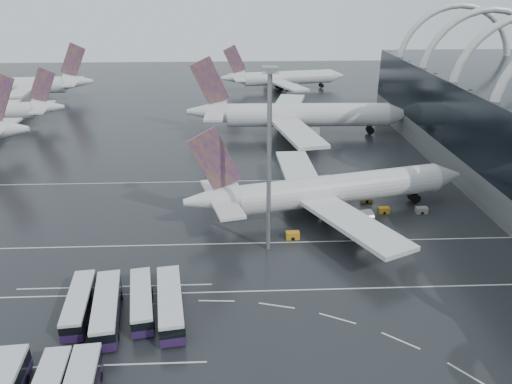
{
  "coord_description": "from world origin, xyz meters",
  "views": [
    {
      "loc": [
        -6.29,
        -61.66,
        41.19
      ],
      "look_at": [
        -2.77,
        17.5,
        7.0
      ],
      "focal_mm": 35.0,
      "sensor_mm": 36.0,
      "label": 1
    }
  ],
  "objects_px": {
    "gse_cart_belly_d": "(421,210)",
    "bus_row_near_d": "(170,303)",
    "bus_row_near_a": "(79,304)",
    "gse_cart_belly_e": "(366,199)",
    "airliner_main": "(327,191)",
    "gse_cart_belly_c": "(293,235)",
    "jet_remote_far": "(31,85)",
    "floodlight_mast": "(269,141)",
    "bus_row_near_b": "(107,308)",
    "airliner_gate_c": "(281,78)",
    "bus_row_near_c": "(142,301)",
    "gse_cart_belly_b": "(364,190)",
    "gse_cart_belly_a": "(384,210)"
  },
  "relations": [
    {
      "from": "gse_cart_belly_d",
      "to": "bus_row_near_d",
      "type": "bearing_deg",
      "value": -146.45
    },
    {
      "from": "bus_row_near_a",
      "to": "gse_cart_belly_e",
      "type": "height_order",
      "value": "bus_row_near_a"
    },
    {
      "from": "airliner_main",
      "to": "gse_cart_belly_c",
      "type": "distance_m",
      "value": 12.52
    },
    {
      "from": "jet_remote_far",
      "to": "floodlight_mast",
      "type": "height_order",
      "value": "floodlight_mast"
    },
    {
      "from": "bus_row_near_a",
      "to": "bus_row_near_b",
      "type": "height_order",
      "value": "bus_row_near_b"
    },
    {
      "from": "airliner_gate_c",
      "to": "bus_row_near_b",
      "type": "xyz_separation_m",
      "value": [
        -35.8,
        -143.65,
        -2.65
      ]
    },
    {
      "from": "gse_cart_belly_d",
      "to": "gse_cart_belly_e",
      "type": "relative_size",
      "value": 1.0
    },
    {
      "from": "gse_cart_belly_c",
      "to": "gse_cart_belly_d",
      "type": "relative_size",
      "value": 1.05
    },
    {
      "from": "bus_row_near_a",
      "to": "bus_row_near_c",
      "type": "bearing_deg",
      "value": -93.39
    },
    {
      "from": "bus_row_near_a",
      "to": "gse_cart_belly_c",
      "type": "bearing_deg",
      "value": -63.54
    },
    {
      "from": "gse_cart_belly_e",
      "to": "airliner_main",
      "type": "bearing_deg",
      "value": -149.61
    },
    {
      "from": "jet_remote_far",
      "to": "gse_cart_belly_c",
      "type": "bearing_deg",
      "value": 122.62
    },
    {
      "from": "airliner_gate_c",
      "to": "gse_cart_belly_d",
      "type": "bearing_deg",
      "value": -92.18
    },
    {
      "from": "airliner_main",
      "to": "jet_remote_far",
      "type": "distance_m",
      "value": 134.97
    },
    {
      "from": "bus_row_near_b",
      "to": "gse_cart_belly_c",
      "type": "relative_size",
      "value": 6.06
    },
    {
      "from": "gse_cart_belly_d",
      "to": "airliner_gate_c",
      "type": "bearing_deg",
      "value": 98.16
    },
    {
      "from": "gse_cart_belly_b",
      "to": "gse_cart_belly_d",
      "type": "distance_m",
      "value": 13.32
    },
    {
      "from": "bus_row_near_b",
      "to": "gse_cart_belly_b",
      "type": "height_order",
      "value": "bus_row_near_b"
    },
    {
      "from": "gse_cart_belly_a",
      "to": "gse_cart_belly_b",
      "type": "xyz_separation_m",
      "value": [
        -1.5,
        9.77,
        0.05
      ]
    },
    {
      "from": "bus_row_near_d",
      "to": "floodlight_mast",
      "type": "relative_size",
      "value": 0.47
    },
    {
      "from": "bus_row_near_b",
      "to": "gse_cart_belly_b",
      "type": "xyz_separation_m",
      "value": [
        43.5,
        40.06,
        -1.22
      ]
    },
    {
      "from": "bus_row_near_d",
      "to": "gse_cart_belly_d",
      "type": "distance_m",
      "value": 52.84
    },
    {
      "from": "bus_row_near_b",
      "to": "gse_cart_belly_d",
      "type": "relative_size",
      "value": 6.34
    },
    {
      "from": "jet_remote_far",
      "to": "gse_cart_belly_d",
      "type": "distance_m",
      "value": 148.1
    },
    {
      "from": "bus_row_near_c",
      "to": "gse_cart_belly_d",
      "type": "xyz_separation_m",
      "value": [
        47.95,
        28.14,
        -1.05
      ]
    },
    {
      "from": "airliner_gate_c",
      "to": "gse_cart_belly_e",
      "type": "xyz_separation_m",
      "value": [
        7.2,
        -108.06,
        -3.88
      ]
    },
    {
      "from": "bus_row_near_d",
      "to": "gse_cart_belly_a",
      "type": "bearing_deg",
      "value": -59.73
    },
    {
      "from": "gse_cart_belly_e",
      "to": "bus_row_near_d",
      "type": "bearing_deg",
      "value": -135.01
    },
    {
      "from": "bus_row_near_b",
      "to": "gse_cart_belly_d",
      "type": "bearing_deg",
      "value": -69.04
    },
    {
      "from": "airliner_gate_c",
      "to": "floodlight_mast",
      "type": "relative_size",
      "value": 1.7
    },
    {
      "from": "bus_row_near_b",
      "to": "floodlight_mast",
      "type": "height_order",
      "value": "floodlight_mast"
    },
    {
      "from": "floodlight_mast",
      "to": "bus_row_near_a",
      "type": "bearing_deg",
      "value": -147.87
    },
    {
      "from": "airliner_main",
      "to": "gse_cart_belly_d",
      "type": "xyz_separation_m",
      "value": [
        18.22,
        -0.37,
        -4.11
      ]
    },
    {
      "from": "airliner_gate_c",
      "to": "jet_remote_far",
      "type": "distance_m",
      "value": 93.22
    },
    {
      "from": "bus_row_near_b",
      "to": "gse_cart_belly_d",
      "type": "distance_m",
      "value": 60.09
    },
    {
      "from": "airliner_main",
      "to": "bus_row_near_d",
      "type": "distance_m",
      "value": 39.34
    },
    {
      "from": "bus_row_near_c",
      "to": "gse_cart_belly_a",
      "type": "xyz_separation_m",
      "value": [
        40.83,
        28.53,
        -1.08
      ]
    },
    {
      "from": "gse_cart_belly_d",
      "to": "bus_row_near_b",
      "type": "bearing_deg",
      "value": -150.16
    },
    {
      "from": "airliner_main",
      "to": "bus_row_near_d",
      "type": "bearing_deg",
      "value": -145.15
    },
    {
      "from": "gse_cart_belly_b",
      "to": "gse_cart_belly_e",
      "type": "bearing_deg",
      "value": -96.44
    },
    {
      "from": "airliner_gate_c",
      "to": "bus_row_near_d",
      "type": "distance_m",
      "value": 145.63
    },
    {
      "from": "airliner_gate_c",
      "to": "bus_row_near_c",
      "type": "bearing_deg",
      "value": -112.91
    },
    {
      "from": "bus_row_near_d",
      "to": "gse_cart_belly_c",
      "type": "relative_size",
      "value": 6.1
    },
    {
      "from": "bus_row_near_a",
      "to": "gse_cart_belly_e",
      "type": "distance_m",
      "value": 58.11
    },
    {
      "from": "airliner_gate_c",
      "to": "gse_cart_belly_a",
      "type": "height_order",
      "value": "airliner_gate_c"
    },
    {
      "from": "floodlight_mast",
      "to": "gse_cart_belly_e",
      "type": "height_order",
      "value": "floodlight_mast"
    },
    {
      "from": "airliner_main",
      "to": "gse_cart_belly_b",
      "type": "height_order",
      "value": "airliner_main"
    },
    {
      "from": "bus_row_near_a",
      "to": "bus_row_near_d",
      "type": "distance_m",
      "value": 12.04
    },
    {
      "from": "floodlight_mast",
      "to": "gse_cart_belly_a",
      "type": "height_order",
      "value": "floodlight_mast"
    },
    {
      "from": "airliner_gate_c",
      "to": "bus_row_near_b",
      "type": "relative_size",
      "value": 3.62
    }
  ]
}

